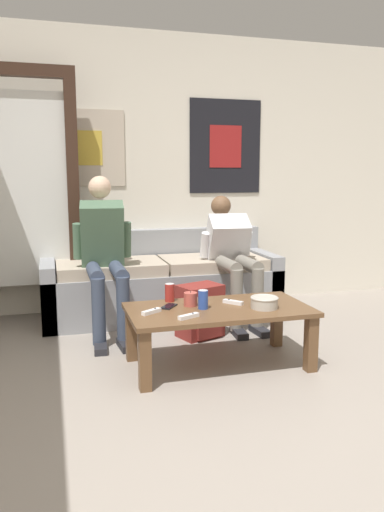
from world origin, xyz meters
The scene contains 16 objects.
ground_plane centered at (0.00, 0.00, 0.00)m, with size 18.00×18.00×0.00m, color gray.
wall_back centered at (0.00, 2.78, 1.28)m, with size 10.00×0.07×2.55m.
door_frame centered at (-1.30, 2.57, 1.20)m, with size 1.00×0.10×2.15m.
couch centered at (-0.11, 2.41, 0.28)m, with size 2.07×0.74×0.75m.
coffee_table centered at (-0.01, 1.10, 0.33)m, with size 1.19×0.62×0.40m.
person_seated_adult centered at (-0.65, 2.03, 0.68)m, with size 0.47×0.86×1.25m.
person_seated_teen centered at (0.44, 2.06, 0.60)m, with size 0.47×0.94×1.07m.
backpack centered at (0.05, 1.70, 0.20)m, with size 0.38×0.34×0.41m.
ceramic_bowl centered at (0.27, 1.00, 0.44)m, with size 0.18×0.18×0.08m.
pillar_candle centered at (-0.18, 1.19, 0.44)m, with size 0.09×0.09×0.10m.
drink_can_blue centered at (-0.12, 1.10, 0.46)m, with size 0.07×0.07×0.12m.
drink_can_red centered at (-0.28, 1.34, 0.46)m, with size 0.07×0.07×0.12m.
game_controller_near_left centered at (0.11, 1.16, 0.41)m, with size 0.12×0.13×0.03m.
game_controller_near_right centered at (-0.26, 0.92, 0.41)m, with size 0.15×0.09×0.03m.
game_controller_far_center centered at (-0.46, 1.08, 0.41)m, with size 0.14×0.11×0.03m.
cell_phone centered at (-0.32, 1.20, 0.40)m, with size 0.14×0.15×0.01m.
Camera 1 is at (-1.04, -1.91, 1.26)m, focal length 35.00 mm.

